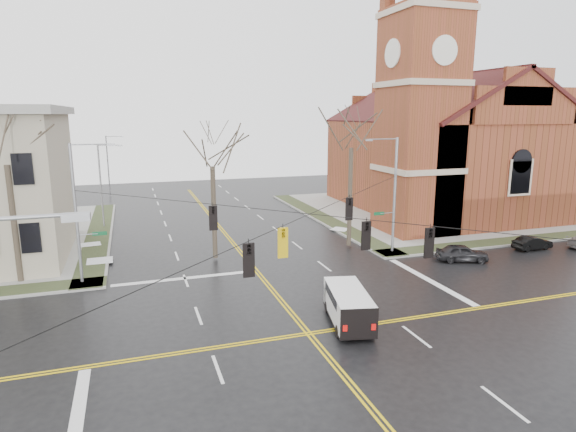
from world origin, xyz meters
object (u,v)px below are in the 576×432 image
object	(u,v)px
streetlight_north_a	(102,182)
parked_car_a	(462,253)
cargo_van	(348,303)
tree_nw_far	(6,157)
streetlight_north_b	(109,163)
tree_ne	(351,141)
signal_pole_ne	(393,192)
church	(439,137)
signal_pole_nw	(79,210)
tree_nw_near	(212,160)
parked_car_b	(532,243)

from	to	relation	value
streetlight_north_a	parked_car_a	xyz separation A→B (m)	(26.01, -20.12, -3.82)
cargo_van	tree_nw_far	distance (m)	22.82
streetlight_north_b	tree_ne	size ratio (longest dim) A/B	0.66
signal_pole_ne	tree_nw_far	xyz separation A→B (m)	(-26.68, 1.47, 3.35)
church	tree_ne	bearing A→B (deg)	-146.19
signal_pole_nw	tree_nw_near	world-z (taller)	tree_nw_near
streetlight_north_a	parked_car_a	size ratio (longest dim) A/B	2.10
signal_pole_nw	parked_car_a	distance (m)	27.26
church	streetlight_north_a	distance (m)	35.78
signal_pole_ne	streetlight_north_a	size ratio (longest dim) A/B	1.12
signal_pole_nw	parked_car_a	world-z (taller)	signal_pole_nw
signal_pole_nw	tree_ne	bearing A→B (deg)	7.56
signal_pole_ne	cargo_van	world-z (taller)	signal_pole_ne
parked_car_b	tree_nw_far	size ratio (longest dim) A/B	0.29
signal_pole_ne	signal_pole_nw	distance (m)	22.64
cargo_van	parked_car_a	world-z (taller)	cargo_van
streetlight_north_a	signal_pole_nw	bearing A→B (deg)	-92.32
cargo_van	tree_ne	bearing A→B (deg)	77.00
cargo_van	tree_nw_far	xyz separation A→B (m)	(-17.80, 12.32, 7.22)
streetlight_north_a	streetlight_north_b	distance (m)	20.00
cargo_van	tree_ne	distance (m)	16.88
tree_ne	streetlight_north_a	bearing A→B (deg)	144.83
signal_pole_ne	signal_pole_nw	bearing A→B (deg)	180.00
church	parked_car_b	world-z (taller)	church
signal_pole_ne	tree_nw_near	bearing A→B (deg)	169.00
signal_pole_nw	tree_nw_near	xyz separation A→B (m)	(9.04, 2.64, 2.64)
signal_pole_ne	parked_car_a	bearing A→B (deg)	-41.96
tree_nw_far	tree_ne	distance (m)	24.34
streetlight_north_a	signal_pole_ne	bearing A→B (deg)	-36.90
parked_car_b	tree_nw_near	xyz separation A→B (m)	(-25.19, 5.40, 7.03)
signal_pole_nw	tree_nw_near	distance (m)	9.78
streetlight_north_a	parked_car_b	bearing A→B (deg)	-29.85
tree_nw_near	tree_nw_far	bearing A→B (deg)	-174.90
streetlight_north_a	parked_car_a	world-z (taller)	streetlight_north_a
signal_pole_nw	cargo_van	size ratio (longest dim) A/B	1.77
tree_nw_near	signal_pole_nw	bearing A→B (deg)	-163.71
signal_pole_nw	streetlight_north_a	xyz separation A→B (m)	(0.67, 16.50, -0.48)
cargo_van	tree_ne	world-z (taller)	tree_ne
streetlight_north_b	parked_car_a	bearing A→B (deg)	-57.05
parked_car_a	tree_nw_near	xyz separation A→B (m)	(-17.63, 6.27, 6.94)
signal_pole_nw	parked_car_a	size ratio (longest dim) A/B	2.37
streetlight_north_a	tree_nw_near	distance (m)	16.49
tree_ne	signal_pole_ne	bearing A→B (deg)	-48.58
streetlight_north_a	church	bearing A→B (deg)	-5.19
streetlight_north_b	parked_car_a	distance (m)	47.97
streetlight_north_a	parked_car_b	world-z (taller)	streetlight_north_a
streetlight_north_b	tree_nw_far	size ratio (longest dim) A/B	0.70
signal_pole_nw	tree_ne	size ratio (longest dim) A/B	0.74
tree_nw_far	tree_nw_near	distance (m)	13.15
parked_car_b	tree_nw_near	distance (m)	26.70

